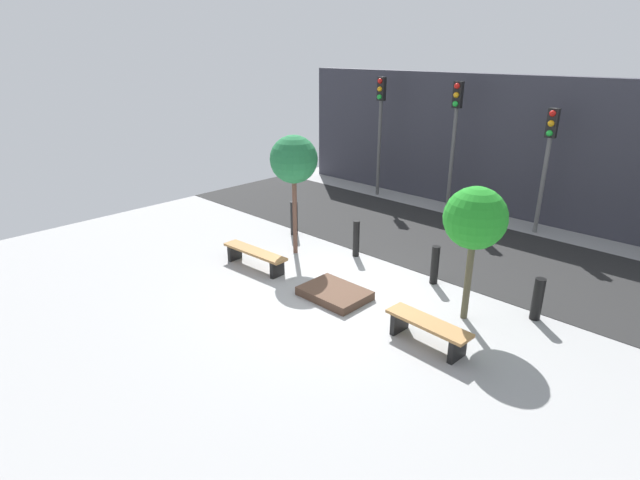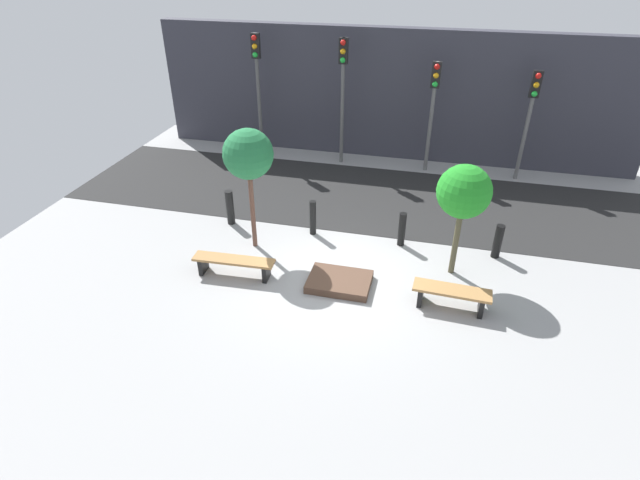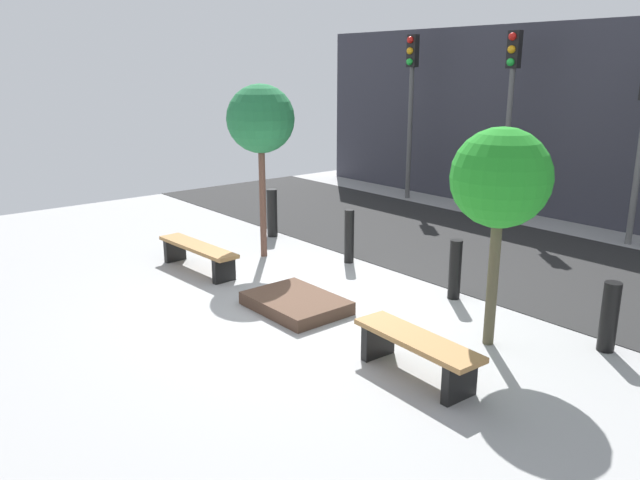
% 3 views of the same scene
% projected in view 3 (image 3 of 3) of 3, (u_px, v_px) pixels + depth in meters
% --- Properties ---
extents(ground_plane, '(18.00, 18.00, 0.00)m').
position_uv_depth(ground_plane, '(311.00, 305.00, 9.03)').
color(ground_plane, '#969696').
extents(road_strip, '(18.00, 4.44, 0.01)m').
position_uv_depth(road_strip, '(488.00, 251.00, 11.67)').
color(road_strip, '#242424').
rests_on(road_strip, ground).
extents(building_facade, '(16.20, 0.50, 4.28)m').
position_uv_depth(building_facade, '(596.00, 125.00, 13.31)').
color(building_facade, '#33333D').
rests_on(building_facade, ground).
extents(bench_left, '(1.91, 0.48, 0.45)m').
position_uv_depth(bench_left, '(198.00, 252.00, 10.46)').
color(bench_left, black).
rests_on(bench_left, ground).
extents(bench_right, '(1.63, 0.53, 0.47)m').
position_uv_depth(bench_right, '(416.00, 349.00, 6.85)').
color(bench_right, black).
rests_on(bench_right, ground).
extents(planter_bed, '(1.40, 1.02, 0.18)m').
position_uv_depth(planter_bed, '(296.00, 303.00, 8.84)').
color(planter_bed, '#4F372A').
rests_on(planter_bed, ground).
extents(tree_behind_left_bench, '(1.18, 1.18, 3.06)m').
position_uv_depth(tree_behind_left_bench, '(261.00, 120.00, 10.72)').
color(tree_behind_left_bench, brown).
rests_on(tree_behind_left_bench, ground).
extents(tree_behind_right_bench, '(1.18, 1.18, 2.67)m').
position_uv_depth(tree_behind_right_bench, '(501.00, 180.00, 7.22)').
color(tree_behind_right_bench, '#4D4832').
rests_on(tree_behind_right_bench, ground).
extents(bollard_far_left, '(0.21, 0.21, 0.97)m').
position_uv_depth(bollard_far_left, '(272.00, 213.00, 12.58)').
color(bollard_far_left, black).
rests_on(bollard_far_left, ground).
extents(bollard_left, '(0.17, 0.17, 0.95)m').
position_uv_depth(bollard_left, '(349.00, 236.00, 10.88)').
color(bollard_left, black).
rests_on(bollard_left, ground).
extents(bollard_center, '(0.18, 0.18, 0.90)m').
position_uv_depth(bollard_center, '(455.00, 269.00, 9.17)').
color(bollard_center, black).
rests_on(bollard_center, ground).
extents(bollard_right, '(0.20, 0.20, 0.87)m').
position_uv_depth(bollard_right, '(609.00, 317.00, 7.46)').
color(bollard_right, black).
rests_on(bollard_right, ground).
extents(traffic_light_west, '(0.28, 0.27, 4.10)m').
position_uv_depth(traffic_light_west, '(411.00, 88.00, 15.68)').
color(traffic_light_west, '#4F4F4F').
rests_on(traffic_light_west, ground).
extents(traffic_light_mid_west, '(0.28, 0.27, 4.08)m').
position_uv_depth(traffic_light_mid_west, '(511.00, 92.00, 13.54)').
color(traffic_light_mid_west, '#545454').
rests_on(traffic_light_mid_west, ground).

